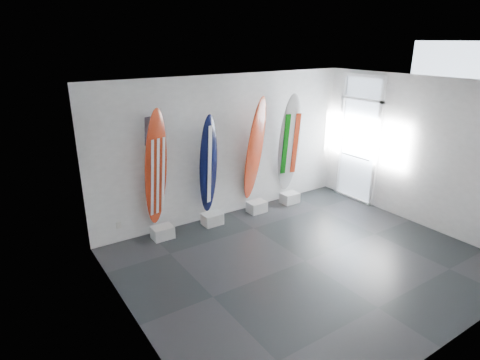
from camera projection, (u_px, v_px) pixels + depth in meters
floor at (305, 261)px, 7.00m from camera, size 6.00×6.00×0.00m
ceiling at (316, 85)px, 6.00m from camera, size 6.00×6.00×0.00m
wall_back at (228, 147)px, 8.46m from camera, size 6.00×0.00×6.00m
wall_front at (463, 241)px, 4.54m from camera, size 6.00×0.00×6.00m
wall_left at (129, 225)px, 4.93m from camera, size 0.00×5.00×5.00m
wall_right at (421, 152)px, 8.07m from camera, size 0.00×5.00×5.00m
display_block_usa at (163, 232)px, 7.78m from camera, size 0.40×0.30×0.24m
surfboard_usa at (156, 169)px, 7.43m from camera, size 0.60×0.49×2.30m
display_block_navy at (212, 219)px, 8.36m from camera, size 0.40×0.30×0.24m
surfboard_navy at (208, 165)px, 8.05m from camera, size 0.50×0.31×2.07m
display_block_swiss at (257, 207)px, 8.96m from camera, size 0.40×0.30×0.24m
surfboard_swiss at (255, 150)px, 8.61m from camera, size 0.64×0.60×2.34m
display_block_italy at (290, 198)px, 9.46m from camera, size 0.40×0.30×0.24m
surfboard_italy at (289, 144)px, 9.11m from camera, size 0.60×0.50×2.33m
wall_outlet at (119, 225)px, 7.55m from camera, size 0.09×0.02×0.13m
glass_door at (359, 141)px, 9.30m from camera, size 0.12×1.16×2.85m
balcony at (390, 169)px, 10.30m from camera, size 2.80×2.20×1.20m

